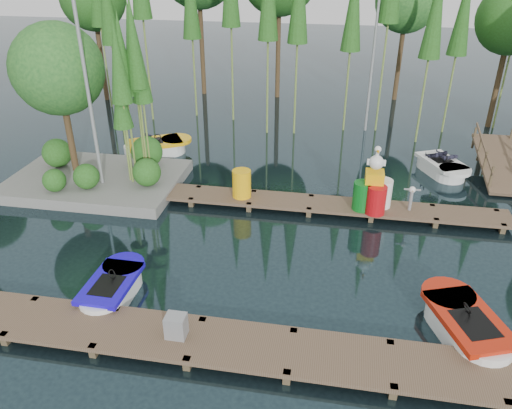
% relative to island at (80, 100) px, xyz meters
% --- Properties ---
extents(ground_plane, '(90.00, 90.00, 0.00)m').
position_rel_island_xyz_m(ground_plane, '(6.30, -3.29, -3.18)').
color(ground_plane, '#1B2D33').
extents(near_dock, '(18.00, 1.50, 0.50)m').
position_rel_island_xyz_m(near_dock, '(6.30, -7.79, -2.95)').
color(near_dock, brown).
rests_on(near_dock, ground).
extents(far_dock, '(15.00, 1.20, 0.50)m').
position_rel_island_xyz_m(far_dock, '(7.30, -0.79, -2.95)').
color(far_dock, brown).
rests_on(far_dock, ground).
extents(island, '(6.20, 4.20, 6.75)m').
position_rel_island_xyz_m(island, '(0.00, 0.00, 0.00)').
color(island, slate).
rests_on(island, ground).
extents(lamp_island, '(0.30, 0.30, 7.25)m').
position_rel_island_xyz_m(lamp_island, '(0.80, -0.79, 1.08)').
color(lamp_island, gray).
rests_on(lamp_island, ground).
extents(lamp_rear, '(0.30, 0.30, 7.25)m').
position_rel_island_xyz_m(lamp_rear, '(10.30, 7.71, 1.08)').
color(lamp_rear, gray).
rests_on(lamp_rear, ground).
extents(ramp, '(1.50, 3.94, 1.49)m').
position_rel_island_xyz_m(ramp, '(15.30, 3.21, -2.60)').
color(ramp, brown).
rests_on(ramp, ground).
extents(boat_blue, '(1.14, 2.46, 0.82)m').
position_rel_island_xyz_m(boat_blue, '(3.69, -6.37, -2.95)').
color(boat_blue, white).
rests_on(boat_blue, ground).
extents(boat_red, '(2.17, 3.09, 0.95)m').
position_rel_island_xyz_m(boat_red, '(12.34, -6.31, -2.91)').
color(boat_red, white).
rests_on(boat_red, ground).
extents(boat_yellow_far, '(3.14, 2.60, 1.45)m').
position_rel_island_xyz_m(boat_yellow_far, '(1.42, 3.03, -2.88)').
color(boat_yellow_far, white).
rests_on(boat_yellow_far, ground).
extents(boat_white_far, '(2.19, 2.87, 1.24)m').
position_rel_island_xyz_m(boat_white_far, '(13.16, 3.10, -2.91)').
color(boat_white_far, white).
rests_on(boat_white_far, ground).
extents(utility_cabinet, '(0.45, 0.38, 0.55)m').
position_rel_island_xyz_m(utility_cabinet, '(5.88, -7.79, -2.61)').
color(utility_cabinet, gray).
rests_on(utility_cabinet, near_dock).
extents(yellow_barrel, '(0.64, 0.64, 0.97)m').
position_rel_island_xyz_m(yellow_barrel, '(5.95, -0.79, -2.40)').
color(yellow_barrel, '#FFB70D').
rests_on(yellow_barrel, far_dock).
extents(drum_cluster, '(1.27, 1.16, 2.19)m').
position_rel_island_xyz_m(drum_cluster, '(10.36, -0.95, -2.24)').
color(drum_cluster, '#0B651A').
rests_on(drum_cluster, far_dock).
extents(seagull_post, '(0.53, 0.29, 0.84)m').
position_rel_island_xyz_m(seagull_post, '(11.57, -0.79, -2.31)').
color(seagull_post, gray).
rests_on(seagull_post, far_dock).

